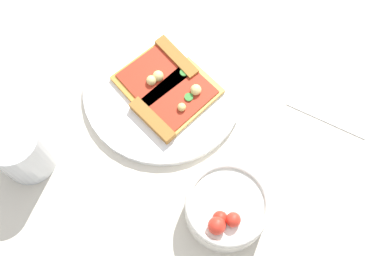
{
  "coord_description": "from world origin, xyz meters",
  "views": [
    {
      "loc": [
        -0.27,
        0.18,
        0.72
      ],
      "look_at": [
        -0.08,
        -0.0,
        0.03
      ],
      "focal_mm": 44.58,
      "sensor_mm": 36.0,
      "label": 1
    }
  ],
  "objects_px": {
    "pizza_slice_far": "(174,102)",
    "paper_napkin": "(341,85)",
    "pizza_slice_near": "(159,72)",
    "plate": "(164,88)",
    "salad_bowl": "(227,208)",
    "soda_glass": "(22,151)"
  },
  "relations": [
    {
      "from": "plate",
      "to": "salad_bowl",
      "type": "height_order",
      "value": "salad_bowl"
    },
    {
      "from": "plate",
      "to": "pizza_slice_far",
      "type": "distance_m",
      "value": 0.04
    },
    {
      "from": "plate",
      "to": "paper_napkin",
      "type": "height_order",
      "value": "plate"
    },
    {
      "from": "pizza_slice_near",
      "to": "plate",
      "type": "bearing_deg",
      "value": 155.5
    },
    {
      "from": "pizza_slice_far",
      "to": "pizza_slice_near",
      "type": "bearing_deg",
      "value": -17.53
    },
    {
      "from": "pizza_slice_far",
      "to": "salad_bowl",
      "type": "bearing_deg",
      "value": 161.16
    },
    {
      "from": "pizza_slice_far",
      "to": "soda_glass",
      "type": "bearing_deg",
      "value": 68.9
    },
    {
      "from": "pizza_slice_far",
      "to": "plate",
      "type": "bearing_deg",
      "value": -12.86
    },
    {
      "from": "salad_bowl",
      "to": "paper_napkin",
      "type": "bearing_deg",
      "value": -86.28
    },
    {
      "from": "pizza_slice_near",
      "to": "pizza_slice_far",
      "type": "distance_m",
      "value": 0.06
    },
    {
      "from": "soda_glass",
      "to": "paper_napkin",
      "type": "height_order",
      "value": "soda_glass"
    },
    {
      "from": "pizza_slice_near",
      "to": "pizza_slice_far",
      "type": "xyz_separation_m",
      "value": [
        -0.06,
        0.02,
        -0.0
      ]
    },
    {
      "from": "pizza_slice_near",
      "to": "paper_napkin",
      "type": "height_order",
      "value": "pizza_slice_near"
    },
    {
      "from": "pizza_slice_near",
      "to": "soda_glass",
      "type": "xyz_separation_m",
      "value": [
        0.03,
        0.24,
        0.03
      ]
    },
    {
      "from": "pizza_slice_near",
      "to": "paper_napkin",
      "type": "distance_m",
      "value": 0.31
    },
    {
      "from": "pizza_slice_near",
      "to": "soda_glass",
      "type": "bearing_deg",
      "value": 83.04
    },
    {
      "from": "pizza_slice_far",
      "to": "salad_bowl",
      "type": "xyz_separation_m",
      "value": [
        -0.18,
        0.06,
        0.01
      ]
    },
    {
      "from": "plate",
      "to": "salad_bowl",
      "type": "distance_m",
      "value": 0.23
    },
    {
      "from": "pizza_slice_near",
      "to": "pizza_slice_far",
      "type": "bearing_deg",
      "value": 162.47
    },
    {
      "from": "pizza_slice_far",
      "to": "paper_napkin",
      "type": "height_order",
      "value": "pizza_slice_far"
    },
    {
      "from": "plate",
      "to": "pizza_slice_near",
      "type": "distance_m",
      "value": 0.03
    },
    {
      "from": "pizza_slice_near",
      "to": "pizza_slice_far",
      "type": "relative_size",
      "value": 0.91
    }
  ]
}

